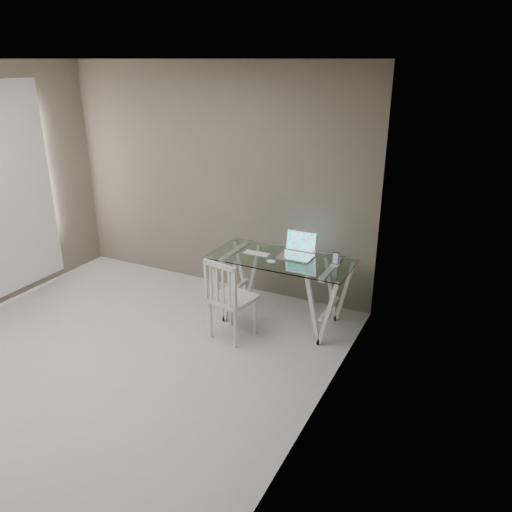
{
  "coord_description": "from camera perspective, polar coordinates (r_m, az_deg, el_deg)",
  "views": [
    {
      "loc": [
        3.06,
        -2.83,
        2.7
      ],
      "look_at": [
        0.99,
        1.35,
        0.85
      ],
      "focal_mm": 35.0,
      "sensor_mm": 36.0,
      "label": 1
    }
  ],
  "objects": [
    {
      "name": "room",
      "position": [
        4.34,
        -20.87,
        7.11
      ],
      "size": [
        4.5,
        4.52,
        2.71
      ],
      "color": "#ACA9A5",
      "rests_on": "ground"
    },
    {
      "name": "desk",
      "position": [
        5.4,
        2.85,
        -3.81
      ],
      "size": [
        1.5,
        0.7,
        0.75
      ],
      "color": "silver",
      "rests_on": "ground"
    },
    {
      "name": "chair",
      "position": [
        5.01,
        -3.22,
        -4.6
      ],
      "size": [
        0.47,
        0.47,
        0.89
      ],
      "rotation": [
        0.0,
        0.0,
        -0.18
      ],
      "color": "silver",
      "rests_on": "ground"
    },
    {
      "name": "laptop",
      "position": [
        5.32,
        4.83,
        0.69
      ],
      "size": [
        0.36,
        0.3,
        0.25
      ],
      "color": "silver",
      "rests_on": "desk"
    },
    {
      "name": "keyboard",
      "position": [
        5.36,
        0.05,
        0.28
      ],
      "size": [
        0.3,
        0.13,
        0.01
      ],
      "primitive_type": "cube",
      "color": "silver",
      "rests_on": "desk"
    },
    {
      "name": "mouse",
      "position": [
        5.12,
        1.75,
        -0.63
      ],
      "size": [
        0.11,
        0.06,
        0.03
      ],
      "primitive_type": "ellipsoid",
      "color": "white",
      "rests_on": "desk"
    },
    {
      "name": "phone_dock",
      "position": [
        5.11,
        9.03,
        -0.69
      ],
      "size": [
        0.08,
        0.08,
        0.14
      ],
      "color": "white",
      "rests_on": "desk"
    }
  ]
}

